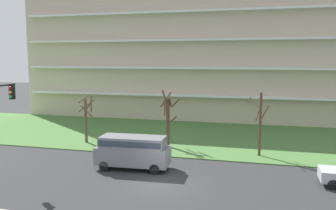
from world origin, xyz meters
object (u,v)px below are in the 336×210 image
object	(u,v)px
tree_center	(260,123)
tree_left	(168,118)
tree_far_left	(86,117)
van_gray_near_left	(133,150)

from	to	relation	value
tree_center	tree_left	bearing A→B (deg)	172.91
tree_far_left	tree_center	bearing A→B (deg)	-2.48
tree_left	tree_center	distance (m)	7.90
tree_left	van_gray_near_left	world-z (taller)	tree_left
tree_left	tree_center	xyz separation A→B (m)	(7.84, -0.98, 0.12)
tree_far_left	van_gray_near_left	distance (m)	9.44
tree_far_left	tree_left	bearing A→B (deg)	2.19
tree_center	van_gray_near_left	bearing A→B (deg)	-147.02
tree_far_left	van_gray_near_left	bearing A→B (deg)	-42.40
tree_far_left	van_gray_near_left	size ratio (longest dim) A/B	0.86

